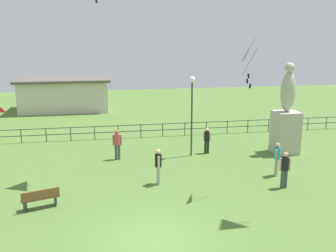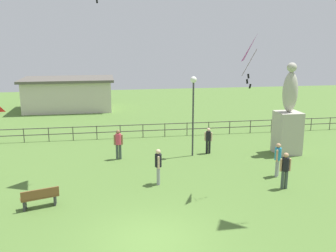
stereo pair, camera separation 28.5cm
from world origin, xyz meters
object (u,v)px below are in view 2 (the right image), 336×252
person_5 (118,142)px  kite_4 (257,50)px  person_3 (285,168)px  person_6 (158,164)px  person_2 (208,139)px  lamppost (193,99)px  person_0 (278,158)px  park_bench (40,197)px  statue_monument (288,122)px

person_5 → kite_4: (5.64, -5.86, 5.32)m
person_3 → person_6: person_6 is taller
person_2 → person_3: person_3 is taller
person_5 → person_6: (1.71, -4.21, -0.01)m
lamppost → person_3: size_ratio=2.71×
lamppost → person_2: (1.03, 0.29, -2.48)m
person_0 → lamppost: bearing=129.6°
person_0 → person_3: 1.61m
person_3 → kite_4: size_ratio=0.77×
park_bench → person_2: person_2 is taller
statue_monument → kite_4: bearing=-129.4°
person_0 → person_6: (-6.04, -0.06, 0.00)m
statue_monument → person_3: statue_monument is taller
kite_4 → person_6: bearing=157.3°
park_bench → person_3: bearing=1.5°
person_0 → statue_monument: bearing=57.8°
person_6 → kite_4: bearing=-22.7°
lamppost → park_bench: (-7.78, -5.97, -2.93)m
lamppost → person_5: (-4.35, 0.03, -2.39)m
person_0 → person_5: size_ratio=0.99×
statue_monument → park_bench: size_ratio=3.51×
lamppost → person_6: 5.49m
lamppost → person_2: 2.70m
statue_monument → person_0: size_ratio=3.15×
statue_monument → park_bench: 14.66m
statue_monument → person_5: bearing=177.3°
person_3 → person_5: (-7.37, 5.71, 0.01)m
person_5 → person_0: bearing=-28.2°
park_bench → person_3: person_3 is taller
statue_monument → person_2: size_ratio=3.45×
lamppost → statue_monument: bearing=-4.3°
person_3 → kite_4: kite_4 is taller
person_3 → kite_4: 5.60m
park_bench → kite_4: bearing=0.9°
person_5 → person_2: bearing=2.7°
kite_4 → person_0: bearing=39.0°
park_bench → person_3: 10.82m
statue_monument → person_5: (-10.06, 0.47, -0.96)m
person_0 → person_6: person_6 is taller
statue_monument → person_6: 9.21m
park_bench → statue_monument: bearing=22.3°
person_0 → kite_4: 5.98m
park_bench → person_3: size_ratio=0.90×
statue_monument → kite_4: 8.22m
park_bench → person_2: bearing=35.4°
person_2 → person_3: (1.99, -5.97, 0.09)m
park_bench → person_6: person_6 is taller
person_5 → person_6: size_ratio=1.01×
park_bench → lamppost: bearing=37.5°
lamppost → person_5: size_ratio=2.70×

